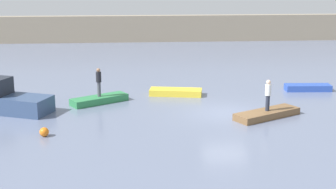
{
  "coord_description": "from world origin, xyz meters",
  "views": [
    {
      "loc": [
        -5.32,
        -26.3,
        7.83
      ],
      "look_at": [
        -3.14,
        1.48,
        0.78
      ],
      "focal_mm": 52.97,
      "sensor_mm": 36.0,
      "label": 1
    }
  ],
  "objects": [
    {
      "name": "person_white_shirt",
      "position": [
        2.09,
        -0.91,
        1.33
      ],
      "size": [
        0.32,
        0.32,
        1.71
      ],
      "color": "#232838",
      "rests_on": "rowboat_brown"
    },
    {
      "name": "rowboat_green",
      "position": [
        -7.2,
        2.82,
        0.2
      ],
      "size": [
        3.53,
        2.72,
        0.41
      ],
      "primitive_type": "cube",
      "rotation": [
        0.0,
        0.0,
        0.55
      ],
      "color": "#2D7F47",
      "rests_on": "ground_plane"
    },
    {
      "name": "rowboat_blue",
      "position": [
        6.46,
        4.9,
        0.21
      ],
      "size": [
        3.03,
        1.1,
        0.41
      ],
      "primitive_type": "cube",
      "rotation": [
        0.0,
        0.0,
        -0.05
      ],
      "color": "#2B4CAD",
      "rests_on": "ground_plane"
    },
    {
      "name": "person_dark_shirt",
      "position": [
        -7.2,
        2.82,
        1.37
      ],
      "size": [
        0.32,
        0.32,
        1.73
      ],
      "color": "#4C4C56",
      "rests_on": "rowboat_green"
    },
    {
      "name": "embankment_wall",
      "position": [
        0.0,
        28.91,
        1.45
      ],
      "size": [
        80.0,
        1.2,
        2.9
      ],
      "primitive_type": "cube",
      "color": "gray",
      "rests_on": "ground_plane"
    },
    {
      "name": "mooring_buoy",
      "position": [
        -9.5,
        -3.21,
        0.23
      ],
      "size": [
        0.45,
        0.45,
        0.45
      ],
      "primitive_type": "sphere",
      "color": "orange",
      "rests_on": "ground_plane"
    },
    {
      "name": "ground_plane",
      "position": [
        0.0,
        0.0,
        0.0
      ],
      "size": [
        120.0,
        120.0,
        0.0
      ],
      "primitive_type": "plane",
      "color": "slate"
    },
    {
      "name": "rowboat_brown",
      "position": [
        2.09,
        -0.91,
        0.19
      ],
      "size": [
        4.01,
        2.93,
        0.38
      ],
      "primitive_type": "cube",
      "rotation": [
        0.0,
        0.0,
        0.51
      ],
      "color": "brown",
      "rests_on": "ground_plane"
    },
    {
      "name": "rowboat_yellow",
      "position": [
        -2.42,
        4.35,
        0.2
      ],
      "size": [
        3.45,
        1.7,
        0.41
      ],
      "primitive_type": "cube",
      "rotation": [
        0.0,
        0.0,
        -0.18
      ],
      "color": "gold",
      "rests_on": "ground_plane"
    }
  ]
}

